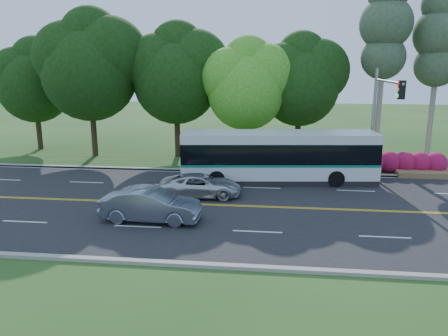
# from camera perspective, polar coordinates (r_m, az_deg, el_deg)

# --- Properties ---
(ground) EXTENTS (120.00, 120.00, 0.00)m
(ground) POSITION_cam_1_polar(r_m,az_deg,el_deg) (22.98, 5.98, -5.11)
(ground) COLOR #1E4517
(ground) RESTS_ON ground
(road) EXTENTS (60.00, 14.00, 0.02)m
(road) POSITION_cam_1_polar(r_m,az_deg,el_deg) (22.98, 5.98, -5.09)
(road) COLOR black
(road) RESTS_ON ground
(curb_north) EXTENTS (60.00, 0.30, 0.15)m
(curb_north) POSITION_cam_1_polar(r_m,az_deg,el_deg) (29.83, 6.14, -0.56)
(curb_north) COLOR gray
(curb_north) RESTS_ON ground
(curb_south) EXTENTS (60.00, 0.30, 0.15)m
(curb_south) POSITION_cam_1_polar(r_m,az_deg,el_deg) (16.34, 5.69, -12.93)
(curb_south) COLOR gray
(curb_south) RESTS_ON ground
(grass_verge) EXTENTS (60.00, 4.00, 0.10)m
(grass_verge) POSITION_cam_1_polar(r_m,az_deg,el_deg) (31.63, 6.17, 0.21)
(grass_verge) COLOR #1E4517
(grass_verge) RESTS_ON ground
(lane_markings) EXTENTS (57.60, 13.82, 0.00)m
(lane_markings) POSITION_cam_1_polar(r_m,az_deg,el_deg) (22.98, 5.74, -5.05)
(lane_markings) COLOR gold
(lane_markings) RESTS_ON road
(tree_row) EXTENTS (44.70, 9.10, 13.84)m
(tree_row) POSITION_cam_1_polar(r_m,az_deg,el_deg) (34.30, -2.35, 12.59)
(tree_row) COLOR black
(tree_row) RESTS_ON ground
(bougainvillea_hedge) EXTENTS (9.50, 2.25, 1.50)m
(bougainvillea_hedge) POSITION_cam_1_polar(r_m,az_deg,el_deg) (31.47, 19.37, 0.68)
(bougainvillea_hedge) COLOR maroon
(bougainvillea_hedge) RESTS_ON ground
(traffic_signal) EXTENTS (0.42, 6.10, 7.00)m
(traffic_signal) POSITION_cam_1_polar(r_m,az_deg,el_deg) (28.05, 19.85, 7.35)
(traffic_signal) COLOR gray
(traffic_signal) RESTS_ON ground
(transit_bus) EXTENTS (12.23, 3.90, 3.15)m
(transit_bus) POSITION_cam_1_polar(r_m,az_deg,el_deg) (27.44, 7.09, 1.38)
(transit_bus) COLOR silver
(transit_bus) RESTS_ON road
(sedan) EXTENTS (4.78, 1.84, 1.55)m
(sedan) POSITION_cam_1_polar(r_m,az_deg,el_deg) (20.98, -9.52, -4.78)
(sedan) COLOR slate
(sedan) RESTS_ON road
(suv) EXTENTS (4.71, 2.51, 1.26)m
(suv) POSITION_cam_1_polar(r_m,az_deg,el_deg) (24.48, -3.06, -2.28)
(suv) COLOR silver
(suv) RESTS_ON road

